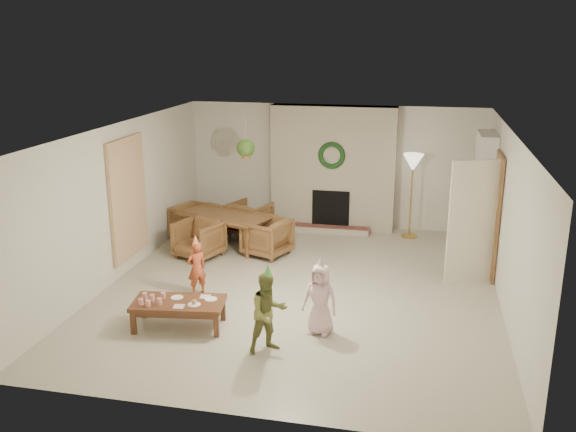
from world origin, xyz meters
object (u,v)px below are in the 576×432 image
(dining_chair_far, at_px, (250,219))
(child_plaid, at_px, (268,313))
(dining_chair_left, at_px, (195,222))
(dining_chair_right, at_px, (267,237))
(child_red, at_px, (197,268))
(child_pink, at_px, (320,299))
(dining_chair_near, at_px, (199,239))
(coffee_table_top, at_px, (179,303))
(dining_table, at_px, (225,230))

(dining_chair_far, bearing_deg, child_plaid, 129.45)
(dining_chair_left, xyz_separation_m, dining_chair_right, (1.60, -0.61, 0.00))
(child_red, distance_m, child_pink, 2.24)
(dining_chair_right, bearing_deg, child_plaid, 35.41)
(dining_chair_far, distance_m, dining_chair_right, 1.22)
(child_red, height_order, child_pink, child_pink)
(dining_chair_far, bearing_deg, dining_chair_left, 45.00)
(dining_chair_near, distance_m, dining_chair_right, 1.22)
(dining_chair_left, height_order, dining_chair_right, same)
(dining_chair_left, relative_size, child_pink, 0.76)
(coffee_table_top, xyz_separation_m, child_pink, (1.90, 0.24, 0.14))
(dining_table, bearing_deg, coffee_table_top, -61.89)
(dining_chair_far, height_order, child_plaid, child_plaid)
(dining_chair_right, height_order, child_pink, child_pink)
(dining_table, xyz_separation_m, coffee_table_top, (0.43, -3.40, 0.05))
(dining_table, bearing_deg, child_pink, -32.72)
(dining_chair_near, xyz_separation_m, dining_chair_left, (-0.44, 0.98, 0.00))
(dining_chair_near, relative_size, dining_chair_far, 1.00)
(dining_chair_far, relative_size, child_red, 0.88)
(child_plaid, distance_m, child_pink, 0.83)
(dining_chair_left, distance_m, dining_chair_right, 1.71)
(dining_chair_right, xyz_separation_m, coffee_table_top, (-0.46, -3.06, 0.01))
(dining_chair_right, bearing_deg, dining_table, -90.00)
(dining_chair_near, relative_size, child_pink, 0.76)
(dining_chair_near, xyz_separation_m, dining_chair_far, (0.54, 1.42, 0.00))
(dining_chair_left, xyz_separation_m, child_pink, (3.04, -3.44, 0.15))
(coffee_table_top, bearing_deg, dining_table, 89.12)
(dining_chair_far, bearing_deg, dining_chair_near, 90.00)
(dining_table, height_order, dining_chair_far, dining_chair_far)
(dining_chair_right, distance_m, child_plaid, 3.56)
(dining_chair_near, bearing_deg, dining_table, 90.00)
(dining_table, bearing_deg, child_plaid, -43.90)
(dining_chair_near, distance_m, dining_chair_far, 1.52)
(dining_chair_right, distance_m, child_pink, 3.18)
(dining_chair_left, distance_m, coffee_table_top, 3.85)
(dining_table, xyz_separation_m, child_pink, (2.33, -3.17, 0.18))
(dining_chair_far, height_order, coffee_table_top, dining_chair_far)
(dining_chair_left, bearing_deg, dining_chair_far, -45.00)
(dining_chair_left, height_order, child_red, child_red)
(child_plaid, bearing_deg, coffee_table_top, 126.33)
(coffee_table_top, distance_m, child_pink, 1.92)
(dining_chair_near, height_order, dining_chair_left, same)
(dining_chair_near, distance_m, child_plaid, 3.70)
(child_plaid, bearing_deg, dining_chair_far, 70.72)
(dining_chair_far, bearing_deg, coffee_table_top, 113.11)
(child_red, bearing_deg, dining_chair_far, -133.75)
(dining_chair_right, xyz_separation_m, child_pink, (1.44, -2.83, 0.15))
(dining_chair_far, relative_size, dining_chair_left, 1.00)
(dining_chair_left, distance_m, child_red, 2.74)
(dining_table, distance_m, child_red, 2.30)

